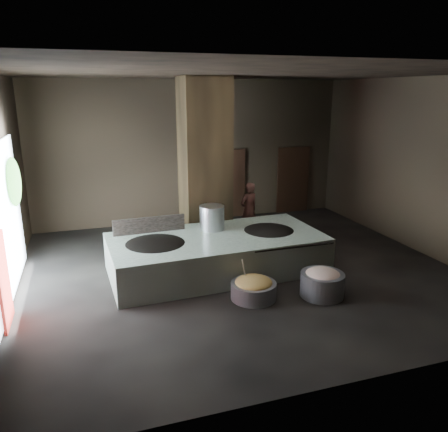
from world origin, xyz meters
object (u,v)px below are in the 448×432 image
object	(u,v)px
cook	(249,210)
wok_right	(269,234)
hearth_platform	(217,253)
stock_pot	(212,219)
meat_basin	(322,284)
veg_basin	(253,290)
wok_left	(155,248)

from	to	relation	value
cook	wok_right	bearing A→B (deg)	62.51
hearth_platform	wok_right	size ratio (longest dim) A/B	3.41
stock_pot	wok_right	bearing A→B (deg)	-21.04
hearth_platform	meat_basin	distance (m)	2.60
veg_basin	meat_basin	world-z (taller)	meat_basin
wok_left	stock_pot	bearing A→B (deg)	21.80
stock_pot	veg_basin	world-z (taller)	stock_pot
wok_right	stock_pot	size ratio (longest dim) A/B	2.25
stock_pot	hearth_platform	bearing A→B (deg)	-95.19
hearth_platform	wok_right	distance (m)	1.39
meat_basin	wok_right	bearing A→B (deg)	99.78
hearth_platform	wok_right	bearing A→B (deg)	-0.48
wok_left	stock_pot	world-z (taller)	stock_pot
hearth_platform	cook	world-z (taller)	cook
wok_right	stock_pot	bearing A→B (deg)	158.96
meat_basin	veg_basin	bearing A→B (deg)	167.08
meat_basin	hearth_platform	bearing A→B (deg)	130.82
wok_left	wok_right	distance (m)	2.80
hearth_platform	veg_basin	distance (m)	1.69
cook	meat_basin	world-z (taller)	cook
wok_left	wok_right	world-z (taller)	wok_left
hearth_platform	cook	xyz separation A→B (m)	(1.64, 2.16, 0.38)
wok_right	meat_basin	size ratio (longest dim) A/B	1.60
stock_pot	meat_basin	bearing A→B (deg)	-56.77
hearth_platform	cook	bearing A→B (deg)	50.19
wok_right	stock_pot	world-z (taller)	stock_pot
hearth_platform	wok_left	xyz separation A→B (m)	(-1.45, -0.05, 0.32)
stock_pot	meat_basin	xyz separation A→B (m)	(1.65, -2.51, -0.88)
wok_right	meat_basin	world-z (taller)	wok_right
veg_basin	meat_basin	size ratio (longest dim) A/B	1.04
stock_pot	veg_basin	bearing A→B (deg)	-83.72
hearth_platform	meat_basin	size ratio (longest dim) A/B	5.46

